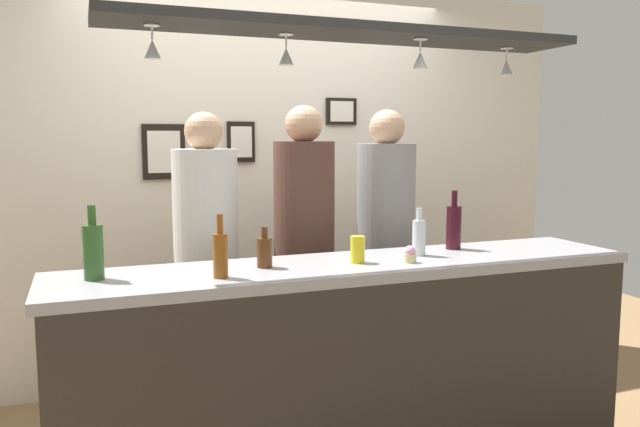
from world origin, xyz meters
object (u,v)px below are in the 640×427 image
(bottle_wine_dark_red, at_px, (454,226))
(picture_frame_upper_small, at_px, (341,111))
(drink_can, at_px, (358,249))
(picture_frame_caricature, at_px, (164,152))
(bottle_beer_brown_stubby, at_px, (265,251))
(bottle_beer_amber_tall, at_px, (220,253))
(person_right_grey_shirt, at_px, (386,228))
(bottle_champagne_green, at_px, (93,250))
(person_left_white_patterned_shirt, at_px, (206,242))
(cupcake, at_px, (410,255))
(picture_frame_crest, at_px, (241,142))
(person_middle_brown_shirt, at_px, (305,231))
(bottle_soda_clear, at_px, (419,236))

(bottle_wine_dark_red, height_order, picture_frame_upper_small, picture_frame_upper_small)
(drink_can, bearing_deg, picture_frame_caricature, 115.40)
(bottle_wine_dark_red, distance_m, bottle_beer_brown_stubby, 1.03)
(bottle_beer_amber_tall, height_order, picture_frame_caricature, picture_frame_caricature)
(person_right_grey_shirt, xyz_separation_m, bottle_champagne_green, (-1.63, -0.65, 0.08))
(person_left_white_patterned_shirt, height_order, cupcake, person_left_white_patterned_shirt)
(bottle_champagne_green, relative_size, picture_frame_upper_small, 1.36)
(picture_frame_crest, bearing_deg, picture_frame_caricature, 180.00)
(person_left_white_patterned_shirt, relative_size, bottle_beer_brown_stubby, 9.55)
(person_left_white_patterned_shirt, xyz_separation_m, person_right_grey_shirt, (1.06, 0.00, 0.02))
(bottle_wine_dark_red, bearing_deg, bottle_champagne_green, -177.15)
(person_middle_brown_shirt, height_order, picture_frame_upper_small, picture_frame_upper_small)
(person_left_white_patterned_shirt, distance_m, picture_frame_upper_small, 1.48)
(bottle_champagne_green, bearing_deg, bottle_wine_dark_red, 2.85)
(bottle_beer_brown_stubby, distance_m, picture_frame_crest, 1.47)
(bottle_champagne_green, bearing_deg, person_middle_brown_shirt, 30.00)
(person_middle_brown_shirt, relative_size, picture_frame_crest, 6.78)
(person_left_white_patterned_shirt, bearing_deg, bottle_beer_brown_stubby, -78.75)
(person_middle_brown_shirt, relative_size, bottle_soda_clear, 7.66)
(bottle_beer_brown_stubby, height_order, drink_can, bottle_beer_brown_stubby)
(person_middle_brown_shirt, bearing_deg, bottle_beer_amber_tall, -128.87)
(drink_can, height_order, cupcake, drink_can)
(bottle_champagne_green, relative_size, picture_frame_caricature, 0.88)
(bottle_soda_clear, xyz_separation_m, picture_frame_upper_small, (0.17, 1.36, 0.65))
(bottle_beer_amber_tall, xyz_separation_m, bottle_champagne_green, (-0.48, 0.15, 0.02))
(bottle_beer_amber_tall, bearing_deg, picture_frame_caricature, 91.04)
(person_middle_brown_shirt, xyz_separation_m, picture_frame_crest, (-0.18, 0.71, 0.49))
(bottle_beer_brown_stubby, xyz_separation_m, picture_frame_crest, (0.24, 1.37, 0.47))
(person_right_grey_shirt, xyz_separation_m, drink_can, (-0.50, -0.71, 0.02))
(bottle_beer_amber_tall, height_order, bottle_soda_clear, bottle_beer_amber_tall)
(person_right_grey_shirt, xyz_separation_m, bottle_soda_clear, (-0.15, -0.65, 0.06))
(bottle_beer_brown_stubby, distance_m, picture_frame_upper_small, 1.79)
(person_middle_brown_shirt, bearing_deg, cupcake, -74.07)
(bottle_wine_dark_red, distance_m, picture_frame_upper_small, 1.42)
(person_left_white_patterned_shirt, height_order, picture_frame_caricature, person_left_white_patterned_shirt)
(bottle_beer_amber_tall, height_order, drink_can, bottle_beer_amber_tall)
(person_middle_brown_shirt, distance_m, picture_frame_caricature, 1.07)
(bottle_champagne_green, bearing_deg, picture_frame_upper_small, 39.54)
(bottle_beer_brown_stubby, distance_m, picture_frame_caricature, 1.45)
(picture_frame_caricature, bearing_deg, bottle_beer_amber_tall, -88.96)
(cupcake, bearing_deg, picture_frame_upper_small, 78.98)
(picture_frame_upper_small, bearing_deg, drink_can, -110.00)
(bottle_beer_amber_tall, xyz_separation_m, picture_frame_upper_small, (1.16, 1.51, 0.64))
(person_left_white_patterned_shirt, bearing_deg, picture_frame_caricature, 99.50)
(person_left_white_patterned_shirt, xyz_separation_m, drink_can, (0.56, -0.71, 0.04))
(bottle_champagne_green, bearing_deg, cupcake, -6.20)
(picture_frame_upper_small, bearing_deg, person_right_grey_shirt, -90.96)
(bottle_wine_dark_red, height_order, picture_frame_caricature, picture_frame_caricature)
(person_right_grey_shirt, distance_m, bottle_champagne_green, 1.76)
(person_left_white_patterned_shirt, relative_size, bottle_soda_clear, 7.47)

